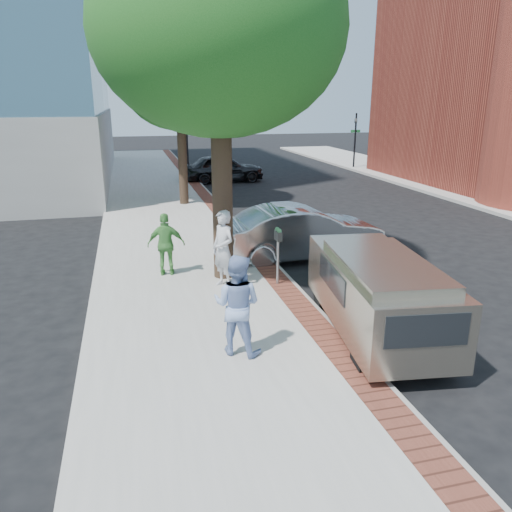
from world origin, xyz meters
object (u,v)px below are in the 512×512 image
object	(u,v)px
parking_meter	(278,244)
person_green	(166,244)
bg_car	(223,168)
van	(374,290)
person_gray	(223,249)
sedan_silver	(302,233)
person_officer	(237,305)

from	to	relation	value
parking_meter	person_green	world-z (taller)	person_green
bg_car	van	distance (m)	20.55
parking_meter	person_green	distance (m)	3.03
person_gray	person_green	world-z (taller)	person_gray
parking_meter	sedan_silver	size ratio (longest dim) A/B	0.30
person_green	van	world-z (taller)	person_green
sedan_silver	bg_car	world-z (taller)	sedan_silver
person_gray	sedan_silver	xyz separation A→B (m)	(2.82, 2.18, -0.31)
sedan_silver	person_gray	bearing A→B (deg)	125.24
person_gray	parking_meter	bearing A→B (deg)	58.34
sedan_silver	bg_car	size ratio (longest dim) A/B	1.05
parking_meter	van	distance (m)	3.07
person_gray	van	xyz separation A→B (m)	(2.57, -2.98, -0.19)
parking_meter	bg_car	world-z (taller)	parking_meter
person_gray	van	size ratio (longest dim) A/B	0.41
person_officer	person_green	world-z (taller)	person_officer
bg_car	parking_meter	bearing A→B (deg)	172.24
person_gray	van	bearing A→B (deg)	15.85
sedan_silver	person_green	bearing A→B (deg)	99.91
person_officer	person_green	xyz separation A→B (m)	(-0.90, 4.70, -0.10)
person_gray	person_green	bearing A→B (deg)	-159.60
person_gray	person_officer	bearing A→B (deg)	-31.53
person_gray	person_officer	distance (m)	3.44
person_gray	person_green	size ratio (longest dim) A/B	1.16
person_green	person_gray	bearing A→B (deg)	143.35
person_green	van	xyz separation A→B (m)	(3.87, -4.25, -0.05)
bg_car	van	bearing A→B (deg)	176.45
person_green	parking_meter	bearing A→B (deg)	159.58
person_green	sedan_silver	size ratio (longest dim) A/B	0.34
van	bg_car	bearing A→B (deg)	95.44
person_gray	sedan_silver	world-z (taller)	person_gray
person_officer	bg_car	distance (m)	21.31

